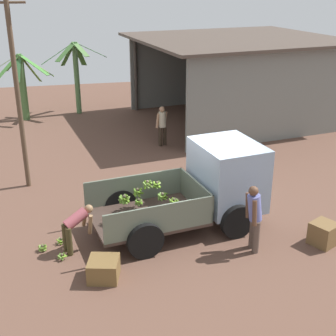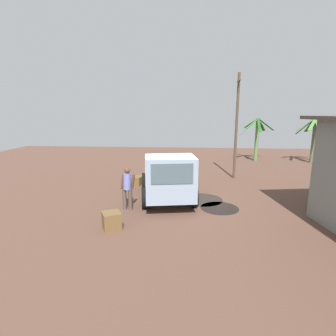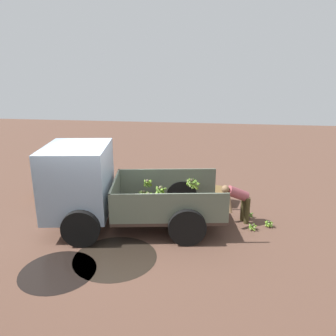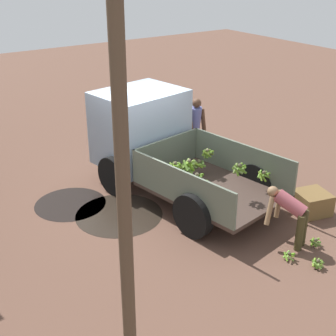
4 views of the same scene
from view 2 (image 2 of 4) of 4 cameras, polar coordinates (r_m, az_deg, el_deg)
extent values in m
plane|color=brown|center=(11.08, 2.24, -7.92)|extent=(36.00, 36.00, 0.00)
cylinder|color=black|center=(10.87, 11.17, -8.54)|extent=(1.53, 1.53, 0.01)
cylinder|color=black|center=(11.75, 7.42, -6.82)|extent=(1.81, 1.81, 0.01)
cube|color=#3D2D27|center=(12.51, -0.54, -3.24)|extent=(3.02, 2.37, 0.08)
cube|color=#606B5A|center=(12.52, 3.78, -1.35)|extent=(2.71, 0.51, 0.73)
cube|color=#606B5A|center=(12.38, -4.91, -1.53)|extent=(2.71, 0.51, 0.73)
cube|color=#606B5A|center=(11.12, 0.00, -3.05)|extent=(0.37, 1.92, 0.73)
cube|color=#95AAC3|center=(10.15, 0.45, -2.17)|extent=(1.81, 2.13, 1.70)
cube|color=#4C606B|center=(9.32, 0.90, -1.31)|extent=(0.28, 1.51, 0.75)
cylinder|color=black|center=(10.74, 5.69, -6.14)|extent=(0.91, 0.36, 0.88)
cylinder|color=black|center=(10.56, -5.14, -6.44)|extent=(0.91, 0.36, 0.88)
cylinder|color=black|center=(13.03, 3.73, -2.82)|extent=(0.91, 0.36, 0.88)
cylinder|color=black|center=(12.89, -5.14, -3.02)|extent=(0.91, 0.36, 0.88)
sphere|color=brown|center=(11.95, 2.40, -0.91)|extent=(0.08, 0.08, 0.08)
cylinder|color=#709E40|center=(12.01, 2.23, -1.19)|extent=(0.14, 0.16, 0.17)
cylinder|color=#69A322|center=(11.97, 2.08, -1.19)|extent=(0.18, 0.06, 0.15)
cylinder|color=olive|center=(11.93, 2.17, -1.28)|extent=(0.16, 0.15, 0.16)
cylinder|color=#77AA22|center=(11.92, 2.34, -1.34)|extent=(0.08, 0.16, 0.18)
cylinder|color=olive|center=(11.92, 2.52, -1.33)|extent=(0.12, 0.16, 0.18)
cylinder|color=#517622|center=(11.95, 2.78, -1.13)|extent=(0.19, 0.05, 0.12)
cylinder|color=#5A7922|center=(12.00, 2.62, -1.23)|extent=(0.16, 0.13, 0.17)
cylinder|color=#77AD26|center=(12.03, 2.47, -1.06)|extent=(0.07, 0.20, 0.12)
sphere|color=brown|center=(11.79, -1.76, -2.49)|extent=(0.09, 0.09, 0.09)
cylinder|color=olive|center=(11.74, -1.75, -2.93)|extent=(0.08, 0.20, 0.18)
cylinder|color=olive|center=(11.77, -1.42, -2.83)|extent=(0.21, 0.14, 0.15)
cylinder|color=olive|center=(11.86, -1.42, -2.67)|extent=(0.20, 0.18, 0.13)
cylinder|color=#79AE3B|center=(11.89, -1.80, -2.67)|extent=(0.09, 0.22, 0.15)
cylinder|color=olive|center=(11.85, -2.03, -2.82)|extent=(0.19, 0.13, 0.19)
cylinder|color=olive|center=(11.78, -2.01, -2.94)|extent=(0.17, 0.16, 0.20)
sphere|color=brown|center=(13.12, -3.87, -0.61)|extent=(0.08, 0.08, 0.08)
cylinder|color=#5C8D29|center=(13.05, -3.73, -0.91)|extent=(0.13, 0.20, 0.12)
cylinder|color=olive|center=(13.11, -3.59, -0.95)|extent=(0.19, 0.09, 0.17)
cylinder|color=#77A82C|center=(13.17, -3.65, -0.96)|extent=(0.15, 0.12, 0.19)
cylinder|color=#57842B|center=(13.21, -3.78, -0.77)|extent=(0.06, 0.21, 0.13)
cylinder|color=olive|center=(13.20, -4.09, -0.75)|extent=(0.17, 0.18, 0.12)
cylinder|color=olive|center=(13.14, -4.21, -0.88)|extent=(0.20, 0.05, 0.15)
cylinder|color=#77A242|center=(13.10, -4.05, -1.01)|extent=(0.13, 0.16, 0.18)
sphere|color=brown|center=(11.82, -2.51, -1.21)|extent=(0.08, 0.08, 0.08)
cylinder|color=#5B752A|center=(11.91, -2.58, -1.36)|extent=(0.10, 0.21, 0.13)
cylinder|color=olive|center=(11.89, -2.76, -1.44)|extent=(0.18, 0.16, 0.15)
cylinder|color=#77AC27|center=(11.84, -2.89, -1.46)|extent=(0.20, 0.05, 0.13)
cylinder|color=olive|center=(11.79, -2.68, -1.65)|extent=(0.12, 0.16, 0.19)
cylinder|color=#85B134|center=(11.76, -2.51, -1.60)|extent=(0.07, 0.19, 0.15)
cylinder|color=olive|center=(11.80, -2.34, -1.65)|extent=(0.15, 0.14, 0.19)
cylinder|color=#4F7B24|center=(11.84, -2.20, -1.56)|extent=(0.18, 0.07, 0.17)
cylinder|color=#5A7B1F|center=(11.88, -2.25, -1.45)|extent=(0.16, 0.17, 0.15)
sphere|color=brown|center=(12.88, 1.40, -1.05)|extent=(0.06, 0.06, 0.06)
cylinder|color=olive|center=(12.86, 1.11, -1.26)|extent=(0.17, 0.12, 0.10)
cylinder|color=olive|center=(12.83, 1.23, -1.30)|extent=(0.12, 0.17, 0.11)
cylinder|color=olive|center=(12.84, 1.48, -1.38)|extent=(0.09, 0.16, 0.14)
cylinder|color=#82AD29|center=(12.86, 1.66, -1.32)|extent=(0.17, 0.10, 0.13)
cylinder|color=olive|center=(12.91, 1.61, -1.34)|extent=(0.15, 0.09, 0.16)
cylinder|color=#62982E|center=(12.94, 1.52, -1.31)|extent=(0.10, 0.14, 0.16)
cylinder|color=#578028|center=(12.95, 1.27, -1.18)|extent=(0.12, 0.17, 0.11)
cylinder|color=#82AA34|center=(12.91, 1.16, -1.31)|extent=(0.16, 0.08, 0.15)
sphere|color=#453E2D|center=(12.93, -1.16, 0.54)|extent=(0.09, 0.09, 0.09)
cylinder|color=olive|center=(12.85, -1.31, 0.24)|extent=(0.10, 0.23, 0.13)
cylinder|color=olive|center=(12.87, -1.00, 0.16)|extent=(0.15, 0.21, 0.17)
cylinder|color=olive|center=(12.93, -0.87, 0.13)|extent=(0.19, 0.07, 0.20)
cylinder|color=olive|center=(12.98, -0.78, 0.31)|extent=(0.22, 0.14, 0.14)
cylinder|color=#538124|center=(13.03, -1.04, 0.31)|extent=(0.09, 0.22, 0.17)
cylinder|color=olive|center=(13.02, -1.32, 0.25)|extent=(0.15, 0.19, 0.19)
cylinder|color=olive|center=(12.98, -1.47, 0.21)|extent=(0.20, 0.11, 0.19)
cylinder|color=#477317|center=(12.92, -1.48, 0.16)|extent=(0.20, 0.13, 0.19)
sphere|color=#49422F|center=(12.56, 1.00, -1.58)|extent=(0.07, 0.07, 0.07)
cylinder|color=olive|center=(12.53, 1.04, -1.94)|extent=(0.08, 0.16, 0.16)
cylinder|color=#86AE42|center=(12.56, 1.20, -1.93)|extent=(0.15, 0.09, 0.17)
cylinder|color=olive|center=(12.60, 1.24, -1.83)|extent=(0.16, 0.12, 0.15)
cylinder|color=olive|center=(12.63, 1.11, -1.80)|extent=(0.09, 0.16, 0.15)
cylinder|color=#77A742|center=(12.62, 0.84, -1.84)|extent=(0.13, 0.14, 0.16)
cylinder|color=#68AB26|center=(12.57, 0.69, -1.80)|extent=(0.18, 0.05, 0.13)
cylinder|color=#7AAB3C|center=(12.52, 0.82, -1.88)|extent=(0.13, 0.17, 0.13)
sphere|color=brown|center=(12.20, 1.79, -0.08)|extent=(0.09, 0.09, 0.09)
cylinder|color=#70A138|center=(12.20, 2.15, -0.47)|extent=(0.21, 0.08, 0.19)
cylinder|color=#5B8C1C|center=(12.28, 1.89, -0.45)|extent=(0.10, 0.19, 0.22)
cylinder|color=olive|center=(12.27, 1.50, -0.36)|extent=(0.20, 0.18, 0.18)
cylinder|color=#82AC40|center=(12.17, 1.50, -0.51)|extent=(0.20, 0.16, 0.20)
cylinder|color=olive|center=(12.14, 1.86, -0.54)|extent=(0.10, 0.21, 0.20)
sphere|color=brown|center=(11.94, 0.67, -1.76)|extent=(0.09, 0.09, 0.09)
cylinder|color=olive|center=(11.96, 1.07, -2.06)|extent=(0.21, 0.07, 0.16)
cylinder|color=#709F41|center=(12.02, 0.85, -2.01)|extent=(0.13, 0.20, 0.17)
cylinder|color=olive|center=(12.03, 0.52, -2.01)|extent=(0.14, 0.20, 0.17)
cylinder|color=olive|center=(11.97, 0.27, -2.03)|extent=(0.22, 0.08, 0.15)
cylinder|color=#5C871E|center=(11.90, 0.36, -2.11)|extent=(0.18, 0.19, 0.15)
cylinder|color=olive|center=(11.90, 0.66, -2.26)|extent=(0.05, 0.17, 0.21)
cylinder|color=#4D781F|center=(11.90, 1.02, -2.07)|extent=(0.21, 0.15, 0.13)
sphere|color=brown|center=(12.49, 1.85, -0.72)|extent=(0.09, 0.09, 0.09)
cylinder|color=olive|center=(12.54, 2.14, -1.07)|extent=(0.19, 0.13, 0.19)
cylinder|color=#6EA72E|center=(12.58, 1.85, -1.00)|extent=(0.06, 0.20, 0.19)
cylinder|color=#5B8929|center=(12.54, 1.60, -1.10)|extent=(0.18, 0.11, 0.21)
cylinder|color=#517C1D|center=(12.46, 1.49, -1.02)|extent=(0.22, 0.16, 0.15)
cylinder|color=#6FAB28|center=(12.45, 1.87, -1.19)|extent=(0.07, 0.18, 0.21)
cylinder|color=olive|center=(12.48, 2.23, -1.02)|extent=(0.22, 0.11, 0.15)
cylinder|color=#3F3833|center=(10.71, 30.47, -0.45)|extent=(0.16, 0.16, 3.54)
cylinder|color=brown|center=(15.40, 14.66, 8.57)|extent=(0.15, 0.15, 5.89)
cylinder|color=brown|center=(15.46, 15.17, 17.84)|extent=(1.01, 0.07, 0.07)
cylinder|color=#5F8146|center=(21.64, 18.73, 5.71)|extent=(0.27, 0.27, 3.25)
cube|color=#1C581B|center=(21.02, 19.23, 8.80)|extent=(1.11, 0.25, 0.96)
cube|color=#477E44|center=(21.44, 20.09, 8.67)|extent=(0.61, 0.88, 1.05)
cube|color=#195A1A|center=(21.90, 20.52, 8.86)|extent=(0.63, 1.40, 0.93)
cube|color=#334F1D|center=(22.25, 19.62, 8.83)|extent=(1.36, 1.04, 1.03)
cube|color=#2F7A29|center=(22.23, 17.65, 9.26)|extent=(1.63, 0.83, 0.80)
cube|color=#397735|center=(21.49, 17.14, 8.44)|extent=(0.35, 1.35, 1.38)
cube|color=#307920|center=(21.20, 17.89, 9.18)|extent=(0.71, 1.05, 0.77)
cylinder|color=#566344|center=(22.60, 29.11, 5.17)|extent=(0.28, 0.28, 3.32)
cube|color=#57743B|center=(21.98, 29.94, 7.68)|extent=(1.20, 0.32, 1.35)
cube|color=#36572F|center=(22.29, 31.27, 7.90)|extent=(1.23, 1.30, 1.10)
cube|color=olive|center=(22.78, 30.76, 8.64)|extent=(0.32, 1.16, 0.60)
cube|color=#486920|center=(23.19, 29.84, 8.17)|extent=(1.21, 1.01, 1.08)
cube|color=#2C7821|center=(23.07, 28.63, 8.22)|extent=(1.30, 0.40, 1.13)
cube|color=#235121|center=(22.77, 27.76, 8.07)|extent=(1.15, 1.16, 1.29)
cube|color=#438624|center=(22.33, 27.90, 8.41)|extent=(0.35, 1.28, 0.97)
cube|color=#4C8643|center=(21.81, 28.98, 8.39)|extent=(1.30, 1.10, 0.87)
cylinder|color=brown|center=(10.54, -9.42, -6.78)|extent=(0.16, 0.16, 0.82)
cylinder|color=brown|center=(10.49, -8.20, -6.85)|extent=(0.16, 0.16, 0.82)
cylinder|color=#676DB5|center=(10.35, -8.88, -2.94)|extent=(0.39, 0.31, 0.67)
sphere|color=brown|center=(10.30, -8.87, -0.55)|extent=(0.23, 0.23, 0.23)
cylinder|color=brown|center=(10.48, -9.84, -2.97)|extent=(0.11, 0.19, 0.61)
cylinder|color=brown|center=(10.39, -7.66, -3.02)|extent=(0.11, 0.21, 0.61)
cylinder|color=#3D351C|center=(14.54, -1.38, -1.56)|extent=(0.19, 0.19, 0.72)
cylinder|color=#3D351C|center=(14.48, -2.14, -1.62)|extent=(0.19, 0.19, 0.72)
cylinder|color=#A44C54|center=(14.17, -1.45, 0.04)|extent=(0.68, 0.50, 0.47)
sphere|color=#8C6746|center=(13.81, -1.01, 0.39)|extent=(0.20, 0.20, 0.20)
cylinder|color=#8C6746|center=(13.97, -0.35, -0.76)|extent=(0.20, 0.30, 0.53)
cylinder|color=#8C6746|center=(13.90, -1.80, -0.88)|extent=(0.17, 0.23, 0.54)
cylinder|color=#33271C|center=(12.17, 31.00, -5.98)|extent=(0.19, 0.19, 0.75)
cylinder|color=#33271C|center=(12.05, 31.77, -6.25)|extent=(0.19, 0.19, 0.75)
cylinder|color=beige|center=(11.94, 31.76, -3.05)|extent=(0.37, 0.38, 0.59)
sphere|color=tan|center=(11.87, 32.00, -1.19)|extent=(0.21, 0.21, 0.21)
cylinder|color=tan|center=(12.10, 31.19, -2.96)|extent=(0.20, 0.16, 0.56)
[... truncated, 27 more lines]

